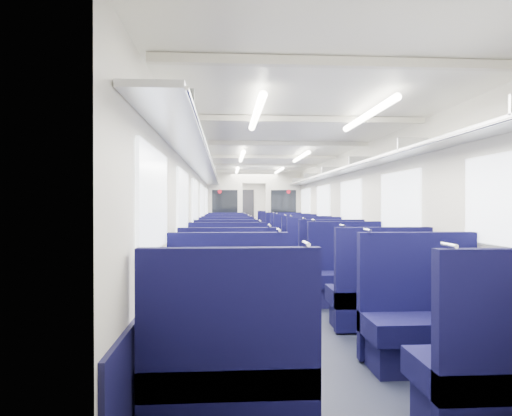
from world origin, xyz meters
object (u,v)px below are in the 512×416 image
at_px(seat_16, 226,244).
at_px(seat_22, 226,233).
at_px(seat_4, 228,298).
at_px(seat_9, 329,267).
at_px(seat_5, 378,297).
at_px(seat_19, 284,239).
at_px(seat_11, 315,259).
at_px(seat_15, 296,247).
at_px(end_door, 245,213).
at_px(seat_8, 227,268).
at_px(seat_13, 305,252).
at_px(seat_14, 227,248).
at_px(seat_21, 276,235).
at_px(seat_20, 226,235).
at_px(bulkhead, 254,209).
at_px(seat_6, 227,282).
at_px(seat_17, 289,243).
at_px(seat_18, 226,240).
at_px(seat_2, 228,326).
at_px(seat_23, 272,232).
at_px(seat_0, 229,374).
at_px(seat_7, 347,278).
at_px(seat_10, 227,260).
at_px(seat_12, 227,253).
at_px(seat_3, 424,325).
at_px(seat_1, 509,377).

xyz_separation_m(seat_16, seat_22, (0.00, 4.51, 0.00)).
relative_size(seat_4, seat_9, 1.00).
height_order(seat_5, seat_19, same).
height_order(seat_11, seat_15, same).
xyz_separation_m(end_door, seat_8, (-0.83, -12.53, -0.64)).
xyz_separation_m(seat_13, seat_14, (-1.66, 1.16, 0.00)).
bearing_deg(seat_9, seat_21, 90.00).
bearing_deg(seat_20, bulkhead, -59.25).
bearing_deg(seat_4, seat_6, 90.00).
bearing_deg(seat_16, seat_17, 5.88).
height_order(seat_5, seat_18, same).
height_order(seat_2, seat_23, same).
bearing_deg(seat_0, seat_7, 64.51).
distance_m(bulkhead, seat_9, 6.40).
height_order(bulkhead, seat_4, bulkhead).
distance_m(bulkhead, seat_2, 9.83).
distance_m(seat_18, seat_19, 1.66).
xyz_separation_m(seat_10, seat_16, (0.00, 3.43, 0.00)).
relative_size(seat_6, seat_10, 1.00).
xyz_separation_m(seat_7, seat_17, (0.00, 5.73, 0.00)).
relative_size(seat_8, seat_10, 1.00).
distance_m(seat_5, seat_20, 10.21).
distance_m(seat_14, seat_16, 1.08).
relative_size(seat_12, seat_20, 1.00).
bearing_deg(seat_16, seat_2, -90.00).
height_order(seat_5, seat_15, same).
bearing_deg(seat_10, seat_20, 90.00).
bearing_deg(seat_11, seat_6, -124.34).
relative_size(seat_4, seat_17, 1.00).
relative_size(seat_3, seat_17, 1.00).
xyz_separation_m(seat_18, seat_19, (1.66, 0.11, 0.00)).
bearing_deg(seat_21, seat_19, -90.00).
bearing_deg(seat_16, seat_19, 37.21).
bearing_deg(seat_9, seat_23, 90.00).
bearing_deg(seat_2, seat_16, 90.00).
bearing_deg(seat_18, seat_19, 3.74).
height_order(seat_2, seat_5, same).
relative_size(seat_2, seat_20, 1.00).
bearing_deg(seat_13, end_door, 94.59).
bearing_deg(seat_4, seat_17, 76.66).
height_order(seat_6, seat_7, same).
distance_m(seat_0, seat_16, 9.04).
bearing_deg(seat_1, seat_20, 97.62).
relative_size(bulkhead, seat_11, 2.40).
bearing_deg(seat_9, seat_4, -125.24).
relative_size(seat_14, seat_21, 1.00).
bearing_deg(seat_12, seat_15, 38.50).
relative_size(seat_2, seat_13, 1.00).
xyz_separation_m(end_door, seat_19, (0.83, -6.83, -0.64)).
relative_size(end_door, seat_10, 1.71).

